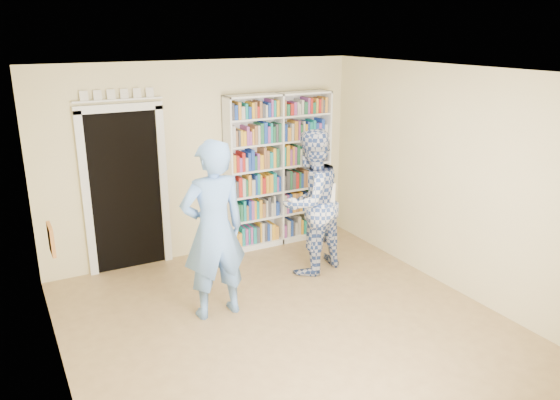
% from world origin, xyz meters
% --- Properties ---
extents(floor, '(5.00, 5.00, 0.00)m').
position_xyz_m(floor, '(0.00, 0.00, 0.00)').
color(floor, olive).
rests_on(floor, ground).
extents(ceiling, '(5.00, 5.00, 0.00)m').
position_xyz_m(ceiling, '(0.00, 0.00, 2.70)').
color(ceiling, white).
rests_on(ceiling, wall_back).
extents(wall_back, '(4.50, 0.00, 4.50)m').
position_xyz_m(wall_back, '(0.00, 2.50, 1.35)').
color(wall_back, beige).
rests_on(wall_back, floor).
extents(wall_left, '(0.00, 5.00, 5.00)m').
position_xyz_m(wall_left, '(-2.25, 0.00, 1.35)').
color(wall_left, beige).
rests_on(wall_left, floor).
extents(wall_right, '(0.00, 5.00, 5.00)m').
position_xyz_m(wall_right, '(2.25, 0.00, 1.35)').
color(wall_right, beige).
rests_on(wall_right, floor).
extents(bookshelf, '(1.62, 0.30, 2.23)m').
position_xyz_m(bookshelf, '(1.09, 2.34, 1.12)').
color(bookshelf, white).
rests_on(bookshelf, floor).
extents(doorway, '(1.10, 0.08, 2.43)m').
position_xyz_m(doorway, '(-1.10, 2.48, 1.18)').
color(doorway, black).
rests_on(doorway, floor).
extents(wall_art, '(0.03, 0.25, 0.25)m').
position_xyz_m(wall_art, '(-2.23, 0.20, 1.40)').
color(wall_art, brown).
rests_on(wall_art, wall_left).
extents(man_blue, '(0.74, 0.49, 2.01)m').
position_xyz_m(man_blue, '(-0.57, 0.74, 1.00)').
color(man_blue, '#6596E0').
rests_on(man_blue, floor).
extents(man_plaid, '(1.10, 0.96, 1.90)m').
position_xyz_m(man_plaid, '(0.96, 1.23, 0.95)').
color(man_plaid, navy).
rests_on(man_plaid, floor).
extents(paper_sheet, '(0.22, 0.01, 0.32)m').
position_xyz_m(paper_sheet, '(1.08, 1.02, 1.07)').
color(paper_sheet, white).
rests_on(paper_sheet, man_plaid).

